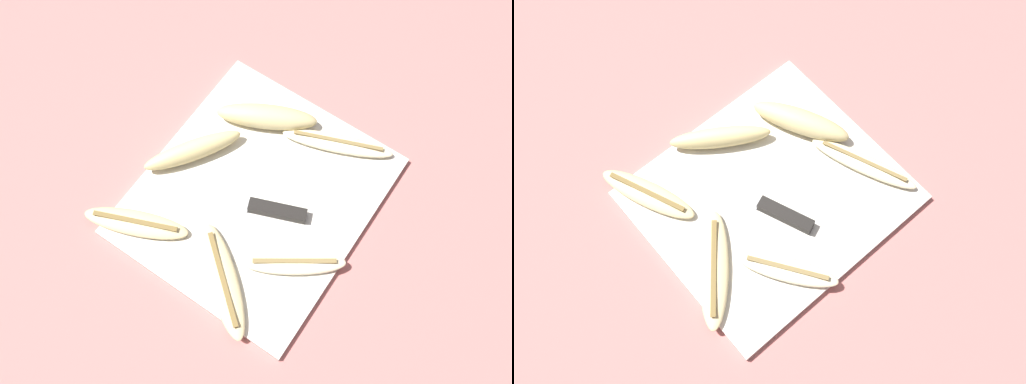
% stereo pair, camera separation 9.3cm
% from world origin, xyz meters
% --- Properties ---
extents(ground_plane, '(4.00, 4.00, 0.00)m').
position_xyz_m(ground_plane, '(0.00, 0.00, 0.00)').
color(ground_plane, '#B76B66').
extents(cutting_board, '(0.38, 0.34, 0.01)m').
position_xyz_m(cutting_board, '(0.00, 0.00, 0.01)').
color(cutting_board, silver).
rests_on(cutting_board, ground_plane).
extents(knife, '(0.10, 0.20, 0.02)m').
position_xyz_m(knife, '(-0.01, -0.03, 0.02)').
color(knife, black).
rests_on(knife, cutting_board).
extents(banana_spotted_left, '(0.11, 0.17, 0.04)m').
position_xyz_m(banana_spotted_left, '(0.12, 0.06, 0.03)').
color(banana_spotted_left, '#DBC684').
rests_on(banana_spotted_left, cutting_board).
extents(banana_pale_long, '(0.10, 0.18, 0.02)m').
position_xyz_m(banana_pale_long, '(0.15, -0.06, 0.02)').
color(banana_pale_long, beige).
rests_on(banana_pale_long, cutting_board).
extents(banana_bright_far, '(0.12, 0.15, 0.02)m').
position_xyz_m(banana_bright_far, '(-0.06, -0.11, 0.02)').
color(banana_bright_far, beige).
rests_on(banana_bright_far, cutting_board).
extents(banana_golden_short, '(0.15, 0.12, 0.04)m').
position_xyz_m(banana_golden_short, '(0.00, 0.12, 0.03)').
color(banana_golden_short, '#EDD689').
rests_on(banana_golden_short, cutting_board).
extents(banana_mellow_near, '(0.10, 0.17, 0.02)m').
position_xyz_m(banana_mellow_near, '(-0.15, 0.12, 0.02)').
color(banana_mellow_near, beige).
rests_on(banana_mellow_near, cutting_board).
extents(banana_ripe_center, '(0.15, 0.17, 0.02)m').
position_xyz_m(banana_ripe_center, '(-0.14, -0.04, 0.02)').
color(banana_ripe_center, beige).
rests_on(banana_ripe_center, cutting_board).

